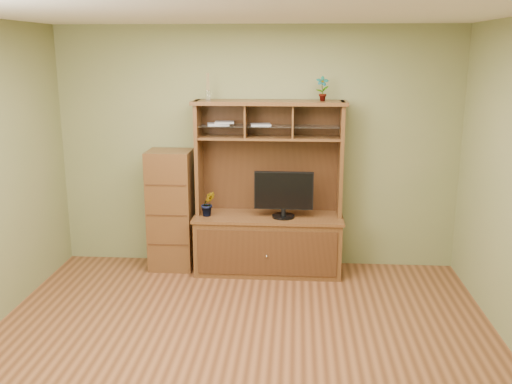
# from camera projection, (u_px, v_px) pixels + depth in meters

# --- Properties ---
(room) EXTENTS (4.54, 4.04, 2.74)m
(room) POSITION_uv_depth(u_px,v_px,m) (239.00, 191.00, 4.49)
(room) COLOR #552E18
(room) RESTS_ON ground
(media_hutch) EXTENTS (1.66, 0.61, 1.90)m
(media_hutch) POSITION_uv_depth(u_px,v_px,m) (268.00, 226.00, 6.35)
(media_hutch) COLOR #4A2B15
(media_hutch) RESTS_ON room
(monitor) EXTENTS (0.64, 0.25, 0.51)m
(monitor) POSITION_uv_depth(u_px,v_px,m) (284.00, 193.00, 6.16)
(monitor) COLOR black
(monitor) RESTS_ON media_hutch
(orchid_plant) EXTENTS (0.18, 0.16, 0.28)m
(orchid_plant) POSITION_uv_depth(u_px,v_px,m) (208.00, 204.00, 6.25)
(orchid_plant) COLOR #36581E
(orchid_plant) RESTS_ON media_hutch
(top_plant) EXTENTS (0.14, 0.10, 0.26)m
(top_plant) POSITION_uv_depth(u_px,v_px,m) (322.00, 89.00, 6.02)
(top_plant) COLOR #265E21
(top_plant) RESTS_ON media_hutch
(reed_diffuser) EXTENTS (0.06, 0.06, 0.29)m
(reed_diffuser) POSITION_uv_depth(u_px,v_px,m) (208.00, 90.00, 6.11)
(reed_diffuser) COLOR silver
(reed_diffuser) RESTS_ON media_hutch
(magazines) EXTENTS (0.71, 0.21, 0.04)m
(magazines) POSITION_uv_depth(u_px,v_px,m) (234.00, 124.00, 6.18)
(magazines) COLOR #B0B0B5
(magazines) RESTS_ON media_hutch
(side_cabinet) EXTENTS (0.48, 0.44, 1.35)m
(side_cabinet) POSITION_uv_depth(u_px,v_px,m) (171.00, 210.00, 6.42)
(side_cabinet) COLOR #4A2B15
(side_cabinet) RESTS_ON room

